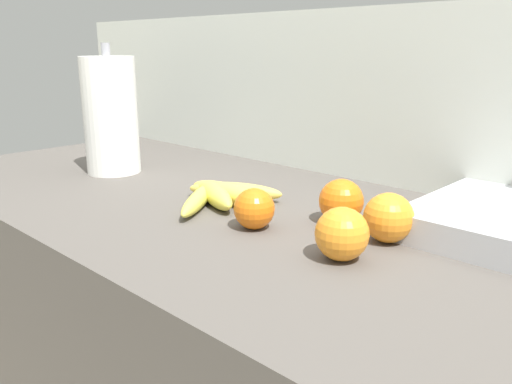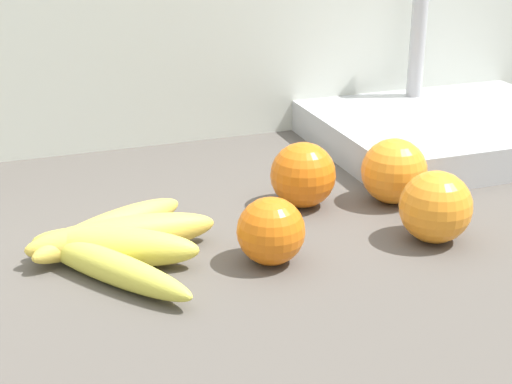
{
  "view_description": "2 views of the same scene",
  "coord_description": "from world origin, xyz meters",
  "px_view_note": "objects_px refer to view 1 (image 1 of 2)",
  "views": [
    {
      "loc": [
        0.55,
        -0.67,
        1.21
      ],
      "look_at": [
        -0.09,
        0.0,
        0.96
      ],
      "focal_mm": 36.67,
      "sensor_mm": 36.0,
      "label": 1
    },
    {
      "loc": [
        -0.28,
        -0.73,
        1.29
      ],
      "look_at": [
        -0.02,
        0.02,
        0.96
      ],
      "focal_mm": 54.82,
      "sensor_mm": 36.0,
      "label": 2
    }
  ],
  "objects_px": {
    "orange_back_left": "(342,234)",
    "paper_towel_roll": "(110,116)",
    "orange_back_right": "(254,209)",
    "orange_center": "(389,218)",
    "banana_bunch": "(221,194)",
    "orange_front": "(341,201)"
  },
  "relations": [
    {
      "from": "banana_bunch",
      "to": "paper_towel_roll",
      "type": "bearing_deg",
      "value": 179.34
    },
    {
      "from": "orange_front",
      "to": "orange_back_left",
      "type": "bearing_deg",
      "value": -55.04
    },
    {
      "from": "banana_bunch",
      "to": "paper_towel_roll",
      "type": "relative_size",
      "value": 0.78
    },
    {
      "from": "orange_back_left",
      "to": "orange_back_right",
      "type": "distance_m",
      "value": 0.18
    },
    {
      "from": "orange_center",
      "to": "orange_front",
      "type": "bearing_deg",
      "value": 166.31
    },
    {
      "from": "orange_front",
      "to": "paper_towel_roll",
      "type": "height_order",
      "value": "paper_towel_roll"
    },
    {
      "from": "paper_towel_roll",
      "to": "orange_center",
      "type": "bearing_deg",
      "value": 2.82
    },
    {
      "from": "orange_back_left",
      "to": "orange_center",
      "type": "distance_m",
      "value": 0.11
    },
    {
      "from": "orange_front",
      "to": "orange_center",
      "type": "height_order",
      "value": "same"
    },
    {
      "from": "paper_towel_roll",
      "to": "orange_back_right",
      "type": "bearing_deg",
      "value": -6.75
    },
    {
      "from": "banana_bunch",
      "to": "orange_back_right",
      "type": "relative_size",
      "value": 3.43
    },
    {
      "from": "orange_back_left",
      "to": "orange_center",
      "type": "height_order",
      "value": "same"
    },
    {
      "from": "orange_back_left",
      "to": "orange_back_right",
      "type": "xyz_separation_m",
      "value": [
        -0.18,
        0.01,
        -0.0
      ]
    },
    {
      "from": "banana_bunch",
      "to": "orange_back_left",
      "type": "distance_m",
      "value": 0.34
    },
    {
      "from": "banana_bunch",
      "to": "orange_back_right",
      "type": "height_order",
      "value": "orange_back_right"
    },
    {
      "from": "orange_back_right",
      "to": "banana_bunch",
      "type": "bearing_deg",
      "value": 158.18
    },
    {
      "from": "orange_back_right",
      "to": "paper_towel_roll",
      "type": "height_order",
      "value": "paper_towel_roll"
    },
    {
      "from": "orange_back_left",
      "to": "paper_towel_roll",
      "type": "distance_m",
      "value": 0.73
    },
    {
      "from": "banana_bunch",
      "to": "orange_back_left",
      "type": "height_order",
      "value": "orange_back_left"
    },
    {
      "from": "banana_bunch",
      "to": "orange_back_right",
      "type": "xyz_separation_m",
      "value": [
        0.15,
        -0.06,
        0.02
      ]
    },
    {
      "from": "orange_front",
      "to": "paper_towel_roll",
      "type": "xyz_separation_m",
      "value": [
        -0.63,
        -0.06,
        0.1
      ]
    },
    {
      "from": "orange_back_right",
      "to": "orange_center",
      "type": "bearing_deg",
      "value": 27.11
    }
  ]
}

